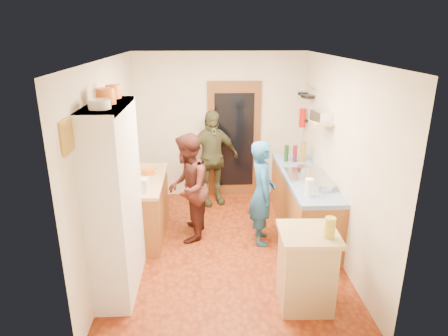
{
  "coord_description": "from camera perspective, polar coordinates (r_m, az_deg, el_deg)",
  "views": [
    {
      "loc": [
        -0.27,
        -5.0,
        2.93
      ],
      "look_at": [
        -0.02,
        0.15,
        1.15
      ],
      "focal_mm": 32.0,
      "sensor_mm": 36.0,
      "label": 1
    }
  ],
  "objects": [
    {
      "name": "pan_hang_b",
      "position": [
        6.84,
        11.57,
        10.05
      ],
      "size": [
        0.16,
        0.16,
        0.05
      ],
      "primitive_type": "cylinder",
      "color": "black",
      "rests_on": "pan_rail"
    },
    {
      "name": "island_base",
      "position": [
        4.61,
        11.62,
        -14.18
      ],
      "size": [
        0.57,
        0.57,
        0.86
      ],
      "primitive_type": "cube",
      "rotation": [
        0.0,
        0.0,
        -0.03
      ],
      "color": "tan",
      "rests_on": "ground"
    },
    {
      "name": "wall_shelf",
      "position": [
        5.82,
        13.74,
        6.35
      ],
      "size": [
        0.26,
        0.42,
        0.03
      ],
      "primitive_type": "cube",
      "color": "tan",
      "rests_on": "wall_right"
    },
    {
      "name": "pan_rail",
      "position": [
        6.81,
        12.21,
        11.24
      ],
      "size": [
        0.02,
        0.65,
        0.02
      ],
      "primitive_type": "cylinder",
      "rotation": [
        1.57,
        0.0,
        0.0
      ],
      "color": "silver",
      "rests_on": "wall_right"
    },
    {
      "name": "hutch_top_shelf",
      "position": [
        4.39,
        -16.49,
        8.47
      ],
      "size": [
        0.4,
        1.14,
        0.04
      ],
      "primitive_type": "cube",
      "color": "white",
      "rests_on": "hutch_body"
    },
    {
      "name": "orange_pot_a",
      "position": [
        4.39,
        -16.55,
        9.82
      ],
      "size": [
        0.2,
        0.2,
        0.16
      ],
      "primitive_type": "cylinder",
      "color": "orange",
      "rests_on": "hutch_top_shelf"
    },
    {
      "name": "person_hob",
      "position": [
        5.65,
        5.77,
        -3.63
      ],
      "size": [
        0.36,
        0.55,
        1.52
      ],
      "primitive_type": "imported",
      "rotation": [
        0.0,
        0.0,
        1.57
      ],
      "color": "#1E558B",
      "rests_on": "ground"
    },
    {
      "name": "radio",
      "position": [
        5.8,
        13.81,
        7.21
      ],
      "size": [
        0.28,
        0.34,
        0.15
      ],
      "primitive_type": "cube",
      "rotation": [
        0.0,
        0.0,
        0.24
      ],
      "color": "silver",
      "rests_on": "wall_shelf"
    },
    {
      "name": "hob",
      "position": [
        5.99,
        11.6,
        -0.93
      ],
      "size": [
        0.55,
        0.58,
        0.04
      ],
      "primitive_type": "cube",
      "color": "silver",
      "rests_on": "right_counter_top"
    },
    {
      "name": "ceiling",
      "position": [
        5.02,
        0.33,
        15.43
      ],
      "size": [
        3.0,
        4.0,
        0.02
      ],
      "primitive_type": "cube",
      "color": "silver",
      "rests_on": "ground"
    },
    {
      "name": "chopping_board",
      "position": [
        6.33,
        -10.89,
        0.16
      ],
      "size": [
        0.33,
        0.27,
        0.02
      ],
      "primitive_type": "cube",
      "rotation": [
        0.0,
        0.0,
        0.17
      ],
      "color": "tan",
      "rests_on": "left_counter_top"
    },
    {
      "name": "floor",
      "position": [
        5.81,
        0.28,
        -11.33
      ],
      "size": [
        3.0,
        4.0,
        0.02
      ],
      "primitive_type": "cube",
      "color": "#8D3C16",
      "rests_on": "ground"
    },
    {
      "name": "right_counter_top",
      "position": [
        6.05,
        11.45,
        -1.2
      ],
      "size": [
        0.62,
        2.22,
        0.06
      ],
      "primitive_type": "cube",
      "color": "#0B41A2",
      "rests_on": "right_counter_base"
    },
    {
      "name": "cutting_board",
      "position": [
        4.41,
        11.25,
        -8.79
      ],
      "size": [
        0.36,
        0.29,
        0.02
      ],
      "primitive_type": "cube",
      "rotation": [
        0.0,
        0.0,
        -0.03
      ],
      "color": "white",
      "rests_on": "island_top"
    },
    {
      "name": "pan_hang_c",
      "position": [
        7.03,
        11.18,
        10.39
      ],
      "size": [
        0.17,
        0.17,
        0.05
      ],
      "primitive_type": "cylinder",
      "color": "black",
      "rests_on": "pan_rail"
    },
    {
      "name": "right_counter_base",
      "position": [
        6.22,
        11.18,
        -5.09
      ],
      "size": [
        0.6,
        2.2,
        0.84
      ],
      "primitive_type": "cube",
      "color": "#9E5829",
      "rests_on": "ground"
    },
    {
      "name": "wall_front",
      "position": [
        3.42,
        2.14,
        -9.44
      ],
      "size": [
        3.0,
        0.02,
        2.6
      ],
      "primitive_type": "cube",
      "color": "silver",
      "rests_on": "ground"
    },
    {
      "name": "door_glass",
      "position": [
        7.2,
        1.46,
        3.96
      ],
      "size": [
        0.7,
        0.02,
        1.7
      ],
      "primitive_type": "cube",
      "color": "black",
      "rests_on": "door_frame"
    },
    {
      "name": "island_top",
      "position": [
        4.38,
        12.02,
        -9.19
      ],
      "size": [
        0.64,
        0.64,
        0.05
      ],
      "primitive_type": "cube",
      "rotation": [
        0.0,
        0.0,
        -0.03
      ],
      "color": "tan",
      "rests_on": "island_base"
    },
    {
      "name": "bottle_c",
      "position": [
        6.59,
        11.22,
        2.26
      ],
      "size": [
        0.1,
        0.1,
        0.33
      ],
      "primitive_type": "cylinder",
      "rotation": [
        0.0,
        0.0,
        0.24
      ],
      "color": "olive",
      "rests_on": "right_counter_top"
    },
    {
      "name": "orange_bowl",
      "position": [
        6.04,
        -10.71,
        -0.48
      ],
      "size": [
        0.19,
        0.19,
        0.08
      ],
      "primitive_type": "cylinder",
      "rotation": [
        0.0,
        0.0,
        0.02
      ],
      "color": "orange",
      "rests_on": "left_counter_top"
    },
    {
      "name": "wall_right",
      "position": [
        5.55,
        16.06,
        1.25
      ],
      "size": [
        0.02,
        4.0,
        2.6
      ],
      "primitive_type": "cube",
      "color": "silver",
      "rests_on": "ground"
    },
    {
      "name": "orange_pot_b",
      "position": [
        4.75,
        -15.54,
        10.49
      ],
      "size": [
        0.17,
        0.17,
        0.15
      ],
      "primitive_type": "cylinder",
      "color": "orange",
      "rests_on": "hutch_top_shelf"
    },
    {
      "name": "bottle_a",
      "position": [
        6.58,
        8.93,
        2.11
      ],
      "size": [
        0.08,
        0.08,
        0.27
      ],
      "primitive_type": "cylinder",
      "rotation": [
        0.0,
        0.0,
        0.12
      ],
      "color": "#143F14",
      "rests_on": "right_counter_top"
    },
    {
      "name": "fire_extinguisher",
      "position": [
        7.05,
        11.15,
        7.04
      ],
      "size": [
        0.11,
        0.11,
        0.32
      ],
      "primitive_type": "cylinder",
      "color": "red",
      "rests_on": "wall_right"
    },
    {
      "name": "left_counter_top",
      "position": [
        5.9,
        -11.68,
        -1.72
      ],
      "size": [
        0.64,
        1.44,
        0.05
      ],
      "primitive_type": "cube",
      "color": "tan",
      "rests_on": "left_counter_base"
    },
    {
      "name": "left_counter_base",
      "position": [
        6.07,
        -11.39,
        -5.69
      ],
      "size": [
        0.6,
        1.4,
        0.85
      ],
      "primitive_type": "cube",
      "color": "#9E5829",
      "rests_on": "ground"
    },
    {
      "name": "kettle",
      "position": [
        5.66,
        -12.58,
        -1.52
      ],
      "size": [
        0.15,
        0.15,
        0.17
      ],
      "primitive_type": "cylinder",
      "rotation": [
        0.0,
        0.0,
        0.01
      ],
      "color": "white",
      "rests_on": "left_counter_top"
    },
    {
      "name": "ext_bracket",
      "position": [
        7.08,
        11.59,
        6.63
      ],
      "size": [
        0.06,
        0.1,
        0.04
      ],
      "primitive_type": "cube",
      "color": "black",
      "rests_on": "wall_right"
    },
    {
      "name": "wall_left",
      "position": [
        5.4,
        -15.91,
        0.77
      ],
      "size": [
        0.02,
        4.0,
        2.6
      ],
      "primitive_type": "cube",
      "color": "silver",
      "rests_on": "ground"
    },
    {
      "name": "picture_frame",
      "position": [
        3.76,
        -21.52,
        4.2
      ],
      "size": [
        0.03,
        0.25,
        0.3
      ],
      "primitive_type": "cube",
      "color": "gold",
      "rests_on": "wall_left"
    },
    {
      "name": "bottle_b",
      "position": [
        6.57,
        10.1,
        2.03
      ],
      "size": [
        0.08,
        0.08,
        0.27
      ],
      "primitive_type": "cylinder",
      "rotation": [
        0.0,
        0.0,
        -0.26
      ],
      "color": "#591419",
      "rests_on": "right_counter_top"
    },
    {
      "name": "pot_on_hob",
      "position": [
        5.9,
        11.31,
        -0.36
      ],
      "size": [
        0.19,
        0.19,
        0.13
      ],
      "primitive_type": "cylinder",
      "color": "silver",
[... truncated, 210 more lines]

